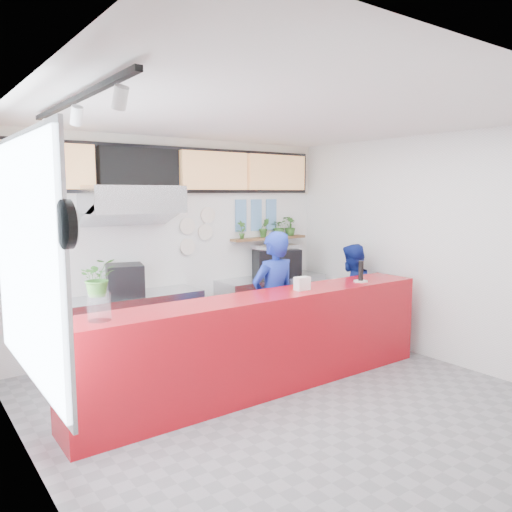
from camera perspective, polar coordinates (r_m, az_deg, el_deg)
floor at (r=5.62m, az=3.51°, el=-16.20°), size 5.00×5.00×0.00m
ceiling at (r=5.21m, az=3.78°, el=15.69°), size 5.00×5.00×0.00m
wall_back at (r=7.29m, az=-8.99°, el=1.40°), size 5.00×0.00×5.00m
wall_left at (r=4.11m, az=-24.37°, el=-3.73°), size 0.00×5.00×5.00m
wall_right at (r=7.05m, az=19.49°, el=0.88°), size 0.00×5.00×5.00m
service_counter at (r=5.72m, az=0.97°, el=-9.87°), size 4.50×0.60×1.10m
cream_band at (r=7.25m, az=-9.13°, el=10.07°), size 5.00×0.02×0.80m
prep_bench at (r=6.88m, az=-13.66°, el=-7.97°), size 1.80×0.60×0.90m
panini_oven at (r=6.70m, az=-14.74°, el=-2.68°), size 0.56×0.56×0.41m
extraction_hood at (r=6.60m, az=-13.94°, el=6.32°), size 1.20×0.70×0.35m
hood_lip at (r=6.61m, az=-13.89°, el=4.59°), size 1.20×0.69×0.31m
right_bench at (r=8.01m, az=1.80°, el=-5.60°), size 1.80×0.60×0.90m
espresso_machine at (r=7.94m, az=2.32°, el=-0.78°), size 0.82×0.71×0.45m
espresso_tray at (r=7.91m, az=2.33°, el=1.07°), size 0.71×0.52×0.06m
herb_shelf at (r=8.06m, az=1.52°, el=2.05°), size 1.40×0.18×0.04m
menu_board_far_left at (r=6.53m, az=-22.67°, el=9.48°), size 1.10×0.10×0.55m
menu_board_mid_left at (r=6.90m, az=-13.14°, el=9.70°), size 1.10×0.10×0.55m
menu_board_mid_right at (r=7.43m, az=-4.76°, el=9.69°), size 1.10×0.10×0.55m
menu_board_far_right at (r=8.09m, az=2.37°, el=9.51°), size 1.10×0.10×0.55m
soffit at (r=7.22m, az=-9.02°, el=9.69°), size 4.80×0.04×0.65m
window_pane at (r=4.37m, az=-24.93°, el=-0.47°), size 0.04×2.20×1.90m
window_frame at (r=4.38m, az=-24.67°, el=-0.45°), size 0.03×2.30×2.00m
wall_clock_rim at (r=3.18m, az=-20.86°, el=3.39°), size 0.05×0.30×0.30m
wall_clock_face at (r=3.19m, az=-20.34°, el=3.43°), size 0.02×0.26×0.26m
track_rail at (r=4.20m, az=-19.88°, el=16.49°), size 0.05×2.40×0.04m
dec_plate_a at (r=7.31m, az=-7.88°, el=3.41°), size 0.24×0.03×0.24m
dec_plate_b at (r=7.46m, az=-5.83°, el=2.75°), size 0.24×0.03×0.24m
dec_plate_c at (r=7.34m, az=-7.84°, el=1.07°), size 0.24×0.03×0.24m
dec_plate_d at (r=7.47m, az=-5.52°, el=4.68°), size 0.24×0.03×0.24m
photo_frame_a at (r=7.80m, az=-1.75°, el=5.55°), size 0.20×0.02×0.25m
photo_frame_b at (r=7.97m, az=0.04°, el=5.59°), size 0.20×0.02×0.25m
photo_frame_c at (r=8.15m, az=1.75°, el=5.63°), size 0.20×0.02×0.25m
photo_frame_d at (r=7.81m, az=-1.75°, el=3.72°), size 0.20×0.02×0.25m
photo_frame_e at (r=7.98m, az=0.04°, el=3.80°), size 0.20×0.02×0.25m
photo_frame_f at (r=8.16m, az=1.74°, el=3.88°), size 0.20×0.02×0.25m
staff_center at (r=6.28m, az=2.04°, el=-5.20°), size 0.65×0.43×1.76m
staff_right at (r=7.48m, az=10.84°, el=-4.35°), size 0.89×0.81×1.49m
herb_a at (r=7.73m, az=-1.64°, el=3.03°), size 0.15×0.11×0.28m
herb_b at (r=7.98m, az=0.96°, el=3.25°), size 0.20×0.18×0.31m
herb_c at (r=8.17m, az=2.63°, el=3.37°), size 0.36×0.34×0.32m
herb_d at (r=8.32m, az=3.91°, el=3.42°), size 0.20×0.18×0.31m
glass_vase at (r=4.68m, az=-17.49°, el=-5.54°), size 0.27×0.27×0.25m
basil_vase at (r=4.63m, az=-17.62°, el=-2.34°), size 0.33×0.30×0.34m
napkin_holder at (r=5.87m, az=5.29°, el=-3.15°), size 0.18×0.11×0.15m
white_plate at (r=6.54m, az=11.87°, el=-2.82°), size 0.23×0.23×0.01m
pepper_mill at (r=6.52m, az=11.90°, el=-1.67°), size 0.07×0.07×0.25m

